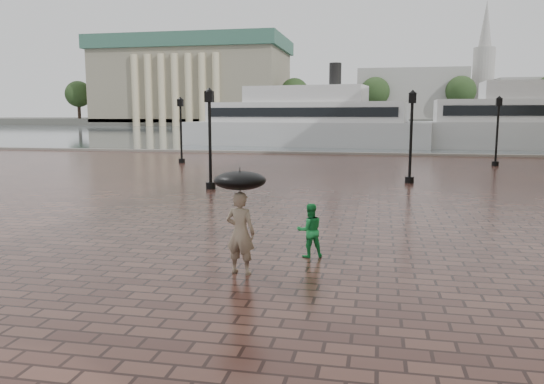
# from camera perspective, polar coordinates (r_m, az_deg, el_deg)

# --- Properties ---
(ground) EXTENTS (300.00, 300.00, 0.00)m
(ground) POSITION_cam_1_polar(r_m,az_deg,el_deg) (13.41, 4.76, -6.24)
(ground) COLOR #371E19
(ground) RESTS_ON ground
(harbour_water) EXTENTS (240.00, 240.00, 0.00)m
(harbour_water) POSITION_cam_1_polar(r_m,az_deg,el_deg) (104.96, 10.67, 6.40)
(harbour_water) COLOR #454D54
(harbour_water) RESTS_ON ground
(quay_edge) EXTENTS (80.00, 0.60, 0.30)m
(quay_edge) POSITION_cam_1_polar(r_m,az_deg,el_deg) (45.04, 9.53, 3.97)
(quay_edge) COLOR slate
(quay_edge) RESTS_ON ground
(far_shore) EXTENTS (300.00, 60.00, 2.00)m
(far_shore) POSITION_cam_1_polar(r_m,az_deg,el_deg) (172.92, 11.02, 7.44)
(far_shore) COLOR #4C4C47
(far_shore) RESTS_ON ground
(museum) EXTENTS (57.00, 32.50, 26.00)m
(museum) POSITION_cam_1_polar(r_m,az_deg,el_deg) (167.65, -8.48, 11.90)
(museum) COLOR gray
(museum) RESTS_ON ground
(far_trees) EXTENTS (188.00, 8.00, 13.50)m
(far_trees) POSITION_cam_1_polar(r_m,az_deg,el_deg) (151.02, 11.03, 10.52)
(far_trees) COLOR #2D2119
(far_trees) RESTS_ON ground
(street_lamps) EXTENTS (21.44, 14.44, 4.40)m
(street_lamps) POSITION_cam_1_polar(r_m,az_deg,el_deg) (30.56, 5.86, 6.36)
(street_lamps) COLOR black
(street_lamps) RESTS_ON ground
(adult_pedestrian) EXTENTS (0.71, 0.53, 1.77)m
(adult_pedestrian) POSITION_cam_1_polar(r_m,az_deg,el_deg) (11.27, -3.42, -4.41)
(adult_pedestrian) COLOR gray
(adult_pedestrian) RESTS_ON ground
(child_pedestrian) EXTENTS (0.77, 0.69, 1.29)m
(child_pedestrian) POSITION_cam_1_polar(r_m,az_deg,el_deg) (12.64, 4.09, -4.13)
(child_pedestrian) COLOR green
(child_pedestrian) RESTS_ON ground
(ferry_near) EXTENTS (26.85, 9.71, 8.61)m
(ferry_near) POSITION_cam_1_polar(r_m,az_deg,el_deg) (57.19, 3.64, 7.58)
(ferry_near) COLOR silver
(ferry_near) RESTS_ON ground
(umbrella) EXTENTS (1.10, 1.10, 1.16)m
(umbrella) POSITION_cam_1_polar(r_m,az_deg,el_deg) (11.08, -3.47, 1.24)
(umbrella) COLOR black
(umbrella) RESTS_ON ground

